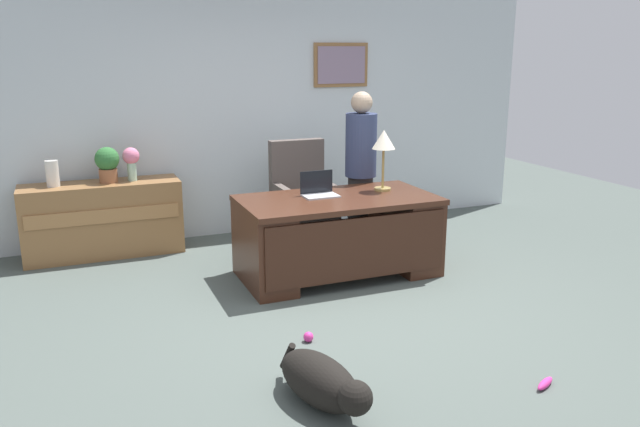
{
  "coord_description": "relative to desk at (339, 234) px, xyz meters",
  "views": [
    {
      "loc": [
        -2.01,
        -4.37,
        2.06
      ],
      "look_at": [
        -0.11,
        0.3,
        0.75
      ],
      "focal_mm": 35.58,
      "sensor_mm": 36.0,
      "label": 1
    }
  ],
  "objects": [
    {
      "name": "desk",
      "position": [
        0.0,
        0.0,
        0.0
      ],
      "size": [
        1.79,
        0.95,
        0.74
      ],
      "color": "#422316",
      "rests_on": "ground_plane"
    },
    {
      "name": "dog_lying",
      "position": [
        -1.0,
        -2.03,
        -0.25
      ],
      "size": [
        0.46,
        0.82,
        0.3
      ],
      "color": "black",
      "rests_on": "ground_plane"
    },
    {
      "name": "armchair",
      "position": [
        0.03,
        1.06,
        0.09
      ],
      "size": [
        0.6,
        0.59,
        1.12
      ],
      "color": "#564C47",
      "rests_on": "ground_plane"
    },
    {
      "name": "vase_empty",
      "position": [
        -2.41,
        1.47,
        0.48
      ],
      "size": [
        0.12,
        0.12,
        0.26
      ],
      "primitive_type": "cylinder",
      "color": "silver",
      "rests_on": "credenza"
    },
    {
      "name": "potted_plant",
      "position": [
        -1.9,
        1.47,
        0.55
      ],
      "size": [
        0.24,
        0.24,
        0.36
      ],
      "color": "brown",
      "rests_on": "credenza"
    },
    {
      "name": "dog_toy_bone",
      "position": [
        0.38,
        -2.36,
        -0.38
      ],
      "size": [
        0.19,
        0.13,
        0.05
      ],
      "primitive_type": "ellipsoid",
      "rotation": [
        0.0,
        0.0,
        3.59
      ],
      "color": "#D8338C",
      "rests_on": "ground_plane"
    },
    {
      "name": "laptop",
      "position": [
        -0.14,
        0.16,
        0.4
      ],
      "size": [
        0.32,
        0.22,
        0.22
      ],
      "color": "#B2B5BA",
      "rests_on": "desk"
    },
    {
      "name": "credenza",
      "position": [
        -1.98,
        1.47,
        -0.03
      ],
      "size": [
        1.55,
        0.5,
        0.75
      ],
      "color": "olive",
      "rests_on": "ground_plane"
    },
    {
      "name": "vase_with_flowers",
      "position": [
        -1.66,
        1.47,
        0.57
      ],
      "size": [
        0.17,
        0.17,
        0.34
      ],
      "color": "#9BC3AD",
      "rests_on": "credenza"
    },
    {
      "name": "desk_lamp",
      "position": [
        0.52,
        0.14,
        0.79
      ],
      "size": [
        0.22,
        0.22,
        0.58
      ],
      "color": "#9E8447",
      "rests_on": "desk"
    },
    {
      "name": "person_standing",
      "position": [
        0.52,
        0.64,
        0.45
      ],
      "size": [
        0.32,
        0.32,
        1.65
      ],
      "color": "#262323",
      "rests_on": "ground_plane"
    },
    {
      "name": "back_wall",
      "position": [
        -0.26,
        1.82,
        0.95
      ],
      "size": [
        7.0,
        0.16,
        2.7
      ],
      "color": "silver",
      "rests_on": "ground_plane"
    },
    {
      "name": "dog_toy_ball",
      "position": [
        -0.77,
        -1.21,
        -0.37
      ],
      "size": [
        0.07,
        0.07,
        0.07
      ],
      "primitive_type": "sphere",
      "color": "#D8338C",
      "rests_on": "ground_plane"
    },
    {
      "name": "ground_plane",
      "position": [
        -0.27,
        -0.78,
        -0.41
      ],
      "size": [
        12.0,
        12.0,
        0.0
      ],
      "primitive_type": "plane",
      "color": "#4C5651"
    }
  ]
}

